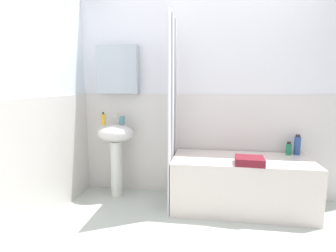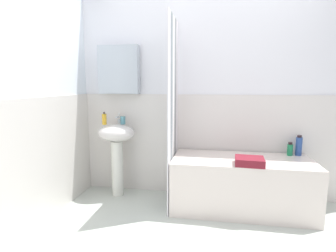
# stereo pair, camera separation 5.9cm
# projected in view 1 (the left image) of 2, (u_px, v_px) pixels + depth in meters

# --- Properties ---
(wall_back_tiled) EXTENTS (3.60, 0.18, 2.40)m
(wall_back_tiled) POSITION_uv_depth(u_px,v_px,m) (205.00, 100.00, 3.15)
(wall_back_tiled) COLOR white
(wall_back_tiled) RESTS_ON ground_plane
(wall_left_tiled) EXTENTS (0.07, 1.81, 2.40)m
(wall_left_tiled) POSITION_uv_depth(u_px,v_px,m) (39.00, 106.00, 2.48)
(wall_left_tiled) COLOR white
(wall_left_tiled) RESTS_ON ground_plane
(sink) EXTENTS (0.44, 0.34, 0.86)m
(sink) POSITION_uv_depth(u_px,v_px,m) (116.00, 144.00, 3.15)
(sink) COLOR silver
(sink) RESTS_ON ground_plane
(faucet) EXTENTS (0.03, 0.12, 0.12)m
(faucet) POSITION_uv_depth(u_px,v_px,m) (117.00, 118.00, 3.19)
(faucet) COLOR silver
(faucet) RESTS_ON sink
(soap_dispenser) EXTENTS (0.05, 0.05, 0.15)m
(soap_dispenser) POSITION_uv_depth(u_px,v_px,m) (103.00, 119.00, 3.09)
(soap_dispenser) COLOR gold
(soap_dispenser) RESTS_ON sink
(toothbrush_cup) EXTENTS (0.06, 0.06, 0.09)m
(toothbrush_cup) POSITION_uv_depth(u_px,v_px,m) (122.00, 120.00, 3.12)
(toothbrush_cup) COLOR teal
(toothbrush_cup) RESTS_ON sink
(bathtub) EXTENTS (1.43, 0.65, 0.55)m
(bathtub) POSITION_uv_depth(u_px,v_px,m) (241.00, 183.00, 2.86)
(bathtub) COLOR silver
(bathtub) RESTS_ON ground_plane
(shower_curtain) EXTENTS (0.01, 0.65, 2.00)m
(shower_curtain) POSITION_uv_depth(u_px,v_px,m) (173.00, 114.00, 2.86)
(shower_curtain) COLOR white
(shower_curtain) RESTS_ON ground_plane
(lotion_bottle) EXTENTS (0.07, 0.07, 0.22)m
(lotion_bottle) POSITION_uv_depth(u_px,v_px,m) (297.00, 145.00, 2.95)
(lotion_bottle) COLOR #2C4E97
(lotion_bottle) RESTS_ON bathtub
(shampoo_bottle) EXTENTS (0.06, 0.06, 0.15)m
(shampoo_bottle) POSITION_uv_depth(u_px,v_px,m) (289.00, 149.00, 2.95)
(shampoo_bottle) COLOR #1E804E
(shampoo_bottle) RESTS_ON bathtub
(towel_folded) EXTENTS (0.28, 0.24, 0.07)m
(towel_folded) POSITION_uv_depth(u_px,v_px,m) (249.00, 161.00, 2.60)
(towel_folded) COLOR maroon
(towel_folded) RESTS_ON bathtub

